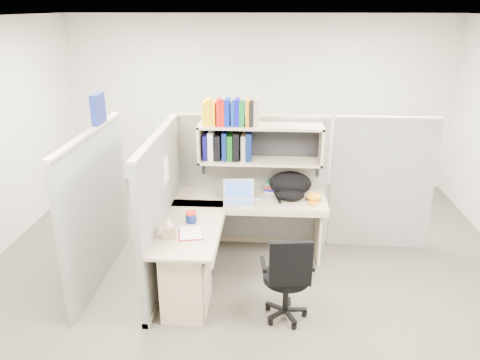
# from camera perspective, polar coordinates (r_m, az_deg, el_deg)

# --- Properties ---
(ground) EXTENTS (6.00, 6.00, 0.00)m
(ground) POSITION_cam_1_polar(r_m,az_deg,el_deg) (5.22, 0.92, -12.04)
(ground) COLOR #3A342D
(ground) RESTS_ON ground
(room_shell) EXTENTS (6.00, 6.00, 6.00)m
(room_shell) POSITION_cam_1_polar(r_m,az_deg,el_deg) (4.55, 1.03, 5.40)
(room_shell) COLOR #B6B1A4
(room_shell) RESTS_ON ground
(cubicle) EXTENTS (3.79, 1.84, 1.95)m
(cubicle) POSITION_cam_1_polar(r_m,az_deg,el_deg) (5.24, -2.78, -0.77)
(cubicle) COLOR slate
(cubicle) RESTS_ON ground
(desk) EXTENTS (1.74, 1.75, 0.73)m
(desk) POSITION_cam_1_polar(r_m,az_deg,el_deg) (4.78, -4.19, -9.24)
(desk) COLOR tan
(desk) RESTS_ON ground
(laptop) EXTENTS (0.37, 0.37, 0.25)m
(laptop) POSITION_cam_1_polar(r_m,az_deg,el_deg) (5.19, -0.15, -1.57)
(laptop) COLOR silver
(laptop) RESTS_ON desk
(backpack) EXTENTS (0.52, 0.42, 0.29)m
(backpack) POSITION_cam_1_polar(r_m,az_deg,el_deg) (5.37, 6.17, -0.70)
(backpack) COLOR black
(backpack) RESTS_ON desk
(orange_cap) EXTENTS (0.19, 0.21, 0.09)m
(orange_cap) POSITION_cam_1_polar(r_m,az_deg,el_deg) (5.36, 9.02, -2.01)
(orange_cap) COLOR orange
(orange_cap) RESTS_ON desk
(snack_canister) EXTENTS (0.12, 0.12, 0.11)m
(snack_canister) POSITION_cam_1_polar(r_m,az_deg,el_deg) (4.80, -5.98, -4.50)
(snack_canister) COLOR #0E1954
(snack_canister) RESTS_ON desk
(tissue_box) EXTENTS (0.15, 0.15, 0.19)m
(tissue_box) POSITION_cam_1_polar(r_m,az_deg,el_deg) (4.51, -8.67, -5.78)
(tissue_box) COLOR #9A8257
(tissue_box) RESTS_ON desk
(mouse) EXTENTS (0.08, 0.06, 0.03)m
(mouse) POSITION_cam_1_polar(r_m,az_deg,el_deg) (5.31, 2.17, -2.35)
(mouse) COLOR #99BBDA
(mouse) RESTS_ON desk
(paper_cup) EXTENTS (0.09, 0.09, 0.10)m
(paper_cup) POSITION_cam_1_polar(r_m,az_deg,el_deg) (5.54, 0.83, -0.95)
(paper_cup) COLOR silver
(paper_cup) RESTS_ON desk
(book_stack) EXTENTS (0.24, 0.29, 0.12)m
(book_stack) POSITION_cam_1_polar(r_m,az_deg,el_deg) (5.58, 4.15, -0.73)
(book_stack) COLOR gray
(book_stack) RESTS_ON desk
(loose_paper) EXTENTS (0.26, 0.32, 0.00)m
(loose_paper) POSITION_cam_1_polar(r_m,az_deg,el_deg) (4.61, -6.02, -6.40)
(loose_paper) COLOR white
(loose_paper) RESTS_ON desk
(task_chair) EXTENTS (0.50, 0.46, 0.92)m
(task_chair) POSITION_cam_1_polar(r_m,az_deg,el_deg) (4.48, 5.70, -13.27)
(task_chair) COLOR black
(task_chair) RESTS_ON ground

